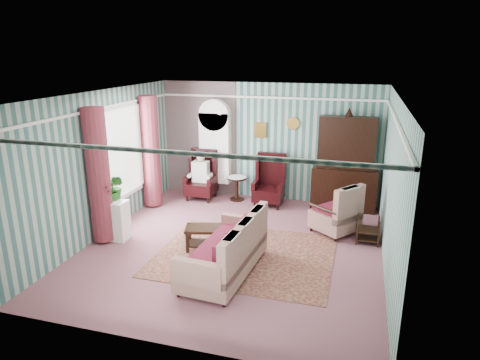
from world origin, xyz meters
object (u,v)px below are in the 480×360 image
(bookcase, at_px, (215,153))
(sofa, at_px, (224,247))
(floral_armchair, at_px, (335,211))
(wingback_left, at_px, (201,175))
(seated_woman, at_px, (201,176))
(wingback_right, at_px, (269,181))
(plant_stand, at_px, (114,220))
(coffee_table, at_px, (208,238))
(dresser_hutch, at_px, (346,161))
(round_side_table, at_px, (237,189))
(nest_table, at_px, (368,230))

(bookcase, relative_size, sofa, 1.09)
(sofa, bearing_deg, floral_armchair, -31.90)
(wingback_left, bearing_deg, floral_armchair, -19.82)
(seated_woman, relative_size, floral_armchair, 1.25)
(bookcase, relative_size, wingback_right, 1.79)
(wingback_right, distance_m, plant_stand, 3.76)
(floral_armchair, xyz_separation_m, coffee_table, (-2.26, -1.44, -0.25))
(wingback_left, bearing_deg, bookcase, 57.34)
(dresser_hutch, distance_m, coffee_table, 3.88)
(round_side_table, xyz_separation_m, floral_armchair, (2.51, -1.38, 0.17))
(seated_woman, bearing_deg, floral_armchair, -19.82)
(nest_table, distance_m, plant_stand, 5.02)
(bookcase, xyz_separation_m, round_side_table, (0.65, -0.24, -0.82))
(plant_stand, bearing_deg, floral_armchair, 19.84)
(dresser_hutch, xyz_separation_m, nest_table, (0.57, -1.82, -0.91))
(round_side_table, bearing_deg, seated_woman, -170.54)
(plant_stand, bearing_deg, dresser_hutch, 35.08)
(round_side_table, bearing_deg, plant_stand, -120.38)
(round_side_table, distance_m, plant_stand, 3.36)
(dresser_hutch, height_order, wingback_left, dresser_hutch)
(nest_table, bearing_deg, round_side_table, 151.80)
(seated_woman, bearing_deg, sofa, -63.56)
(dresser_hutch, relative_size, wingback_left, 1.89)
(dresser_hutch, bearing_deg, nest_table, -72.61)
(nest_table, height_order, plant_stand, plant_stand)
(seated_woman, xyz_separation_m, nest_table, (4.07, -1.55, -0.32))
(bookcase, distance_m, coffee_table, 3.32)
(wingback_right, height_order, seated_woman, wingback_right)
(bookcase, distance_m, seated_woman, 0.70)
(wingback_left, xyz_separation_m, sofa, (1.73, -3.49, -0.14))
(sofa, bearing_deg, dresser_hutch, -20.42)
(nest_table, bearing_deg, coffee_table, -158.90)
(nest_table, bearing_deg, wingback_right, 146.25)
(sofa, bearing_deg, wingback_left, 31.20)
(wingback_right, distance_m, nest_table, 2.81)
(nest_table, distance_m, coffee_table, 3.12)
(sofa, relative_size, coffee_table, 2.42)
(plant_stand, xyz_separation_m, floral_armchair, (4.21, 1.52, 0.07))
(seated_woman, relative_size, nest_table, 2.19)
(floral_armchair, height_order, coffee_table, floral_armchair)
(seated_woman, height_order, sofa, seated_woman)
(bookcase, bearing_deg, coffee_table, -73.54)
(bookcase, distance_m, wingback_right, 1.63)
(seated_woman, height_order, plant_stand, seated_woman)
(seated_woman, bearing_deg, bookcase, 57.34)
(wingback_left, xyz_separation_m, coffee_table, (1.16, -2.67, -0.40))
(dresser_hutch, bearing_deg, coffee_table, -128.52)
(nest_table, bearing_deg, floral_armchair, 154.03)
(round_side_table, height_order, nest_table, round_side_table)
(seated_woman, xyz_separation_m, sofa, (1.73, -3.49, -0.11))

